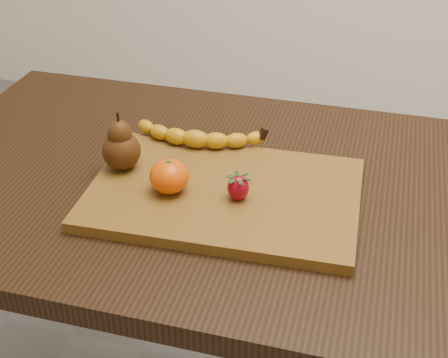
% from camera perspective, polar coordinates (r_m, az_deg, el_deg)
% --- Properties ---
extents(table, '(1.00, 0.70, 0.76)m').
position_cam_1_polar(table, '(1.18, -3.79, -3.61)').
color(table, black).
rests_on(table, ground).
extents(cutting_board, '(0.46, 0.32, 0.02)m').
position_cam_1_polar(cutting_board, '(1.05, 0.00, -1.37)').
color(cutting_board, brown).
rests_on(cutting_board, table).
extents(banana, '(0.22, 0.07, 0.03)m').
position_cam_1_polar(banana, '(1.16, -2.63, 3.68)').
color(banana, '#CA9009').
rests_on(banana, cutting_board).
extents(pear, '(0.09, 0.09, 0.11)m').
position_cam_1_polar(pear, '(1.09, -9.45, 3.44)').
color(pear, '#41220A').
rests_on(pear, cutting_board).
extents(mandarin, '(0.09, 0.09, 0.06)m').
position_cam_1_polar(mandarin, '(1.03, -5.02, 0.24)').
color(mandarin, '#E54C02').
rests_on(mandarin, cutting_board).
extents(strawberry, '(0.04, 0.04, 0.04)m').
position_cam_1_polar(strawberry, '(1.01, 1.30, -0.71)').
color(strawberry, '#990417').
rests_on(strawberry, cutting_board).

